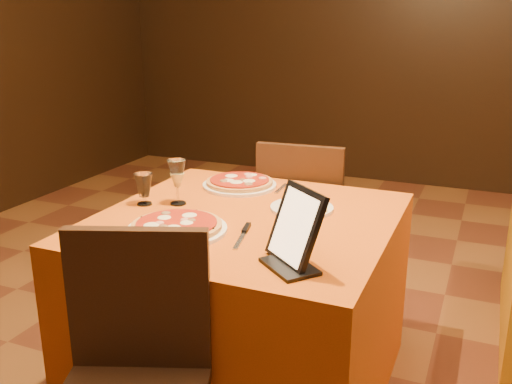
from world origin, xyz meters
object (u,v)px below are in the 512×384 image
at_px(main_table, 247,304).
at_px(pizza_far, 239,183).
at_px(wine_glass, 177,182).
at_px(tablet, 296,226).
at_px(water_glass, 144,189).
at_px(pizza_near, 177,227).
at_px(chair_main_far, 307,223).

xyz_separation_m(main_table, pizza_far, (-0.19, 0.35, 0.39)).
relative_size(wine_glass, tablet, 0.78).
bearing_deg(wine_glass, water_glass, -154.94).
relative_size(pizza_near, pizza_far, 1.08).
distance_m(pizza_far, wine_glass, 0.36).
distance_m(pizza_far, tablet, 0.85).
bearing_deg(pizza_far, water_glass, -123.32).
bearing_deg(water_glass, chair_main_far, 61.45).
relative_size(chair_main_far, tablet, 3.73).
xyz_separation_m(wine_glass, water_glass, (-0.12, -0.06, -0.03)).
height_order(pizza_near, water_glass, water_glass).
bearing_deg(chair_main_far, main_table, 85.51).
relative_size(chair_main_far, water_glass, 7.00).
height_order(wine_glass, tablet, tablet).
bearing_deg(pizza_far, tablet, -53.69).
xyz_separation_m(main_table, wine_glass, (-0.32, 0.03, 0.47)).
height_order(pizza_far, wine_glass, wine_glass).
bearing_deg(pizza_near, water_glass, 142.39).
height_order(chair_main_far, water_glass, chair_main_far).
distance_m(pizza_far, water_glass, 0.46).
bearing_deg(pizza_far, pizza_near, -87.58).
relative_size(pizza_far, wine_glass, 1.75).
bearing_deg(pizza_far, main_table, -61.94).
height_order(main_table, wine_glass, wine_glass).
distance_m(chair_main_far, water_glass, 0.99).
xyz_separation_m(pizza_near, water_glass, (-0.28, 0.21, 0.05)).
xyz_separation_m(chair_main_far, tablet, (0.31, -1.11, 0.41)).
bearing_deg(main_table, pizza_far, 118.06).
distance_m(chair_main_far, tablet, 1.22).
bearing_deg(water_glass, wine_glass, 25.06).
xyz_separation_m(water_glass, tablet, (0.75, -0.30, 0.06)).
relative_size(main_table, tablet, 4.51).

